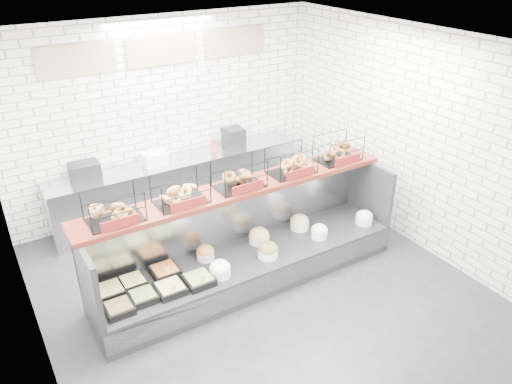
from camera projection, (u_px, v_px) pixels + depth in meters
ground at (262, 292)px, 6.25m from camera, size 5.50×5.50×0.00m
room_shell at (235, 122)px, 5.75m from camera, size 5.02×5.51×3.01m
display_case at (246, 257)px, 6.35m from camera, size 4.00×0.90×1.20m
bagel_shelf at (239, 178)px, 6.01m from camera, size 4.10×0.50×0.40m
prep_counter at (180, 185)px, 7.87m from camera, size 4.00×0.60×1.20m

